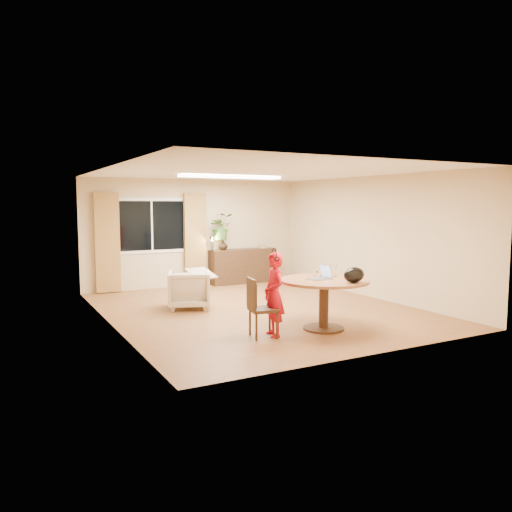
% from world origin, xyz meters
% --- Properties ---
extents(floor, '(6.50, 6.50, 0.00)m').
position_xyz_m(floor, '(0.00, 0.00, 0.00)').
color(floor, brown).
rests_on(floor, ground).
extents(ceiling, '(6.50, 6.50, 0.00)m').
position_xyz_m(ceiling, '(0.00, 0.00, 2.60)').
color(ceiling, white).
rests_on(ceiling, wall_back).
extents(wall_back, '(5.50, 0.00, 5.50)m').
position_xyz_m(wall_back, '(0.00, 3.25, 1.30)').
color(wall_back, tan).
rests_on(wall_back, floor).
extents(wall_left, '(0.00, 6.50, 6.50)m').
position_xyz_m(wall_left, '(-2.75, 0.00, 1.30)').
color(wall_left, tan).
rests_on(wall_left, floor).
extents(wall_right, '(0.00, 6.50, 6.50)m').
position_xyz_m(wall_right, '(2.75, 0.00, 1.30)').
color(wall_right, tan).
rests_on(wall_right, floor).
extents(window, '(1.70, 0.03, 1.30)m').
position_xyz_m(window, '(-1.10, 3.23, 1.50)').
color(window, white).
rests_on(window, wall_back).
extents(curtain_left, '(0.55, 0.08, 2.25)m').
position_xyz_m(curtain_left, '(-2.15, 3.15, 1.15)').
color(curtain_left, brown).
rests_on(curtain_left, wall_back).
extents(curtain_right, '(0.55, 0.08, 2.25)m').
position_xyz_m(curtain_right, '(-0.05, 3.15, 1.15)').
color(curtain_right, brown).
rests_on(curtain_right, wall_back).
extents(ceiling_panel, '(2.20, 0.35, 0.05)m').
position_xyz_m(ceiling_panel, '(0.00, 1.20, 2.57)').
color(ceiling_panel, white).
rests_on(ceiling_panel, ceiling).
extents(dining_table, '(1.43, 1.43, 0.81)m').
position_xyz_m(dining_table, '(0.20, -1.83, 0.64)').
color(dining_table, brown).
rests_on(dining_table, floor).
extents(dining_chair, '(0.50, 0.47, 0.91)m').
position_xyz_m(dining_chair, '(-0.88, -1.78, 0.45)').
color(dining_chair, black).
rests_on(dining_chair, floor).
extents(child, '(0.50, 0.36, 1.28)m').
position_xyz_m(child, '(-0.70, -1.79, 0.64)').
color(child, red).
rests_on(child, floor).
extents(laptop, '(0.41, 0.30, 0.25)m').
position_xyz_m(laptop, '(0.12, -1.78, 0.94)').
color(laptop, '#B7B7BC').
rests_on(laptop, dining_table).
extents(tumbler, '(0.08, 0.08, 0.10)m').
position_xyz_m(tumbler, '(0.22, -1.57, 0.86)').
color(tumbler, white).
rests_on(tumbler, dining_table).
extents(wine_glass, '(0.09, 0.09, 0.20)m').
position_xyz_m(wine_glass, '(0.55, -1.66, 0.91)').
color(wine_glass, white).
rests_on(wine_glass, dining_table).
extents(pot_lid, '(0.23, 0.23, 0.03)m').
position_xyz_m(pot_lid, '(0.43, -1.57, 0.83)').
color(pot_lid, white).
rests_on(pot_lid, dining_table).
extents(handbag, '(0.41, 0.30, 0.24)m').
position_xyz_m(handbag, '(0.39, -2.33, 0.93)').
color(handbag, black).
rests_on(handbag, dining_table).
extents(armchair, '(1.02, 1.03, 0.73)m').
position_xyz_m(armchair, '(-1.12, 0.75, 0.36)').
color(armchair, '#BDA996').
rests_on(armchair, floor).
extents(throw, '(0.52, 0.61, 0.03)m').
position_xyz_m(throw, '(-0.88, 0.72, 0.74)').
color(throw, beige).
rests_on(throw, armchair).
extents(sideboard, '(1.73, 0.42, 0.87)m').
position_xyz_m(sideboard, '(1.18, 3.01, 0.43)').
color(sideboard, black).
rests_on(sideboard, floor).
extents(vase, '(0.27, 0.27, 0.25)m').
position_xyz_m(vase, '(0.63, 3.01, 0.99)').
color(vase, black).
rests_on(vase, sideboard).
extents(bouquet, '(0.70, 0.64, 0.66)m').
position_xyz_m(bouquet, '(0.58, 3.01, 1.44)').
color(bouquet, '#336526').
rests_on(bouquet, vase).
extents(book_stack, '(0.22, 0.16, 0.09)m').
position_xyz_m(book_stack, '(1.76, 3.01, 0.91)').
color(book_stack, olive).
rests_on(book_stack, sideboard).
extents(desk_lamp, '(0.16, 0.16, 0.37)m').
position_xyz_m(desk_lamp, '(0.31, 2.96, 1.05)').
color(desk_lamp, black).
rests_on(desk_lamp, sideboard).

